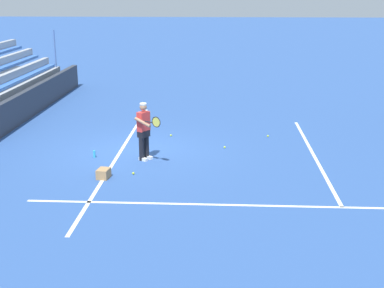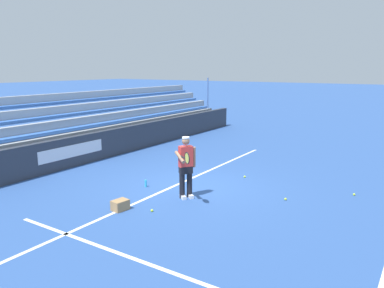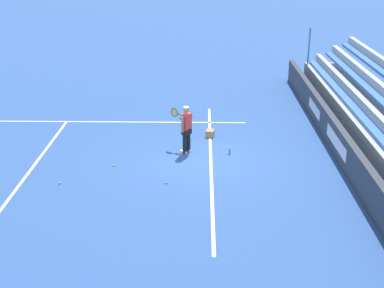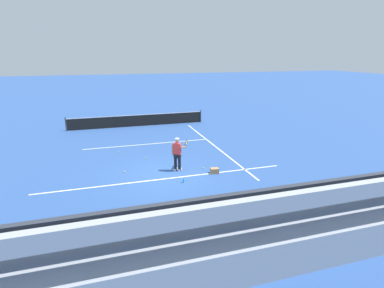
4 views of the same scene
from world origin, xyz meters
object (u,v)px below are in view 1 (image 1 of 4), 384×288
(tennis_ball_far_left, at_px, (171,135))
(tennis_ball_by_box, at_px, (268,136))
(tennis_ball_on_baseline, at_px, (133,173))
(ball_box_cardboard, at_px, (104,174))
(water_bottle, at_px, (94,154))
(tennis_player, at_px, (144,131))
(tennis_ball_far_right, at_px, (225,147))

(tennis_ball_far_left, distance_m, tennis_ball_by_box, 3.35)
(tennis_ball_on_baseline, height_order, tennis_ball_far_left, same)
(ball_box_cardboard, distance_m, water_bottle, 1.92)
(ball_box_cardboard, height_order, tennis_ball_by_box, ball_box_cardboard)
(ball_box_cardboard, height_order, tennis_ball_on_baseline, ball_box_cardboard)
(ball_box_cardboard, bearing_deg, tennis_ball_far_left, 161.80)
(tennis_ball_on_baseline, xyz_separation_m, water_bottle, (-1.45, -1.42, 0.08))
(tennis_player, height_order, tennis_ball_far_left, tennis_player)
(tennis_ball_by_box, xyz_separation_m, water_bottle, (2.61, -5.44, 0.08))
(tennis_ball_far_left, bearing_deg, ball_box_cardboard, -18.20)
(tennis_ball_far_right, relative_size, water_bottle, 0.30)
(ball_box_cardboard, xyz_separation_m, tennis_ball_far_left, (-4.32, 1.42, -0.10))
(tennis_ball_far_right, distance_m, water_bottle, 4.12)
(tennis_player, relative_size, water_bottle, 7.80)
(tennis_ball_far_left, relative_size, tennis_ball_far_right, 1.00)
(tennis_player, bearing_deg, water_bottle, -94.59)
(tennis_ball_on_baseline, distance_m, tennis_ball_far_left, 4.04)
(tennis_ball_by_box, bearing_deg, tennis_ball_on_baseline, -44.62)
(tennis_ball_far_left, bearing_deg, tennis_player, -11.44)
(tennis_ball_far_right, bearing_deg, tennis_ball_by_box, 133.71)
(tennis_ball_far_left, height_order, water_bottle, water_bottle)
(ball_box_cardboard, xyz_separation_m, tennis_ball_by_box, (-4.41, 4.77, -0.10))
(tennis_ball_by_box, relative_size, water_bottle, 0.30)
(tennis_ball_by_box, bearing_deg, water_bottle, -64.33)
(tennis_player, distance_m, tennis_ball_on_baseline, 1.59)
(ball_box_cardboard, distance_m, tennis_ball_far_left, 4.55)
(tennis_ball_far_right, height_order, tennis_ball_by_box, same)
(ball_box_cardboard, height_order, tennis_ball_far_left, ball_box_cardboard)
(ball_box_cardboard, relative_size, tennis_ball_far_left, 6.06)
(tennis_ball_far_right, bearing_deg, tennis_ball_far_left, -125.87)
(tennis_ball_far_right, xyz_separation_m, tennis_ball_by_box, (-1.43, 1.49, 0.00))
(ball_box_cardboard, relative_size, tennis_ball_far_right, 6.06)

